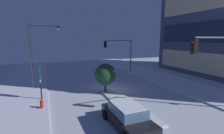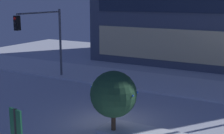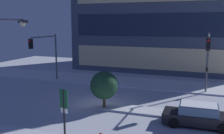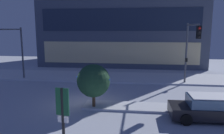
{
  "view_description": "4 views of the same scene",
  "coord_description": "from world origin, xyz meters",
  "px_view_note": "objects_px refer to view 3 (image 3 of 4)",
  "views": [
    {
      "loc": [
        16.73,
        -6.4,
        5.63
      ],
      "look_at": [
        -0.03,
        0.25,
        2.59
      ],
      "focal_mm": 27.07,
      "sensor_mm": 36.0,
      "label": 1
    },
    {
      "loc": [
        7.72,
        -13.71,
        6.43
      ],
      "look_at": [
        -0.48,
        0.83,
        2.88
      ],
      "focal_mm": 52.62,
      "sensor_mm": 36.0,
      "label": 2
    },
    {
      "loc": [
        8.05,
        -19.38,
        6.79
      ],
      "look_at": [
        0.32,
        1.5,
        3.05
      ],
      "focal_mm": 41.95,
      "sensor_mm": 36.0,
      "label": 3
    },
    {
      "loc": [
        3.43,
        -14.82,
        5.37
      ],
      "look_at": [
        1.44,
        1.51,
        2.51
      ],
      "focal_mm": 35.34,
      "sensor_mm": 36.0,
      "label": 4
    }
  ],
  "objects_px": {
    "traffic_light_corner_far_right": "(208,54)",
    "decorated_tree_median": "(104,85)",
    "street_lamp_arched": "(1,57)",
    "parking_info_sign": "(64,108)",
    "car_near": "(198,115)",
    "traffic_light_corner_far_left": "(46,49)"
  },
  "relations": [
    {
      "from": "parking_info_sign",
      "to": "street_lamp_arched",
      "type": "bearing_deg",
      "value": 99.16
    },
    {
      "from": "parking_info_sign",
      "to": "decorated_tree_median",
      "type": "height_order",
      "value": "parking_info_sign"
    },
    {
      "from": "car_near",
      "to": "parking_info_sign",
      "type": "height_order",
      "value": "parking_info_sign"
    },
    {
      "from": "traffic_light_corner_far_right",
      "to": "parking_info_sign",
      "type": "height_order",
      "value": "traffic_light_corner_far_right"
    },
    {
      "from": "traffic_light_corner_far_left",
      "to": "car_near",
      "type": "bearing_deg",
      "value": 67.41
    },
    {
      "from": "traffic_light_corner_far_right",
      "to": "decorated_tree_median",
      "type": "distance_m",
      "value": 10.0
    },
    {
      "from": "car_near",
      "to": "traffic_light_corner_far_left",
      "type": "height_order",
      "value": "traffic_light_corner_far_left"
    },
    {
      "from": "car_near",
      "to": "parking_info_sign",
      "type": "xyz_separation_m",
      "value": [
        -7.13,
        -5.2,
        1.29
      ]
    },
    {
      "from": "street_lamp_arched",
      "to": "decorated_tree_median",
      "type": "bearing_deg",
      "value": -31.47
    },
    {
      "from": "traffic_light_corner_far_right",
      "to": "street_lamp_arched",
      "type": "bearing_deg",
      "value": -43.53
    },
    {
      "from": "decorated_tree_median",
      "to": "street_lamp_arched",
      "type": "bearing_deg",
      "value": -124.24
    },
    {
      "from": "parking_info_sign",
      "to": "decorated_tree_median",
      "type": "xyz_separation_m",
      "value": [
        -0.07,
        6.25,
        -0.07
      ]
    },
    {
      "from": "decorated_tree_median",
      "to": "traffic_light_corner_far_left",
      "type": "bearing_deg",
      "value": 148.04
    },
    {
      "from": "traffic_light_corner_far_right",
      "to": "decorated_tree_median",
      "type": "bearing_deg",
      "value": -50.69
    },
    {
      "from": "street_lamp_arched",
      "to": "parking_info_sign",
      "type": "relative_size",
      "value": 2.29
    },
    {
      "from": "traffic_light_corner_far_right",
      "to": "parking_info_sign",
      "type": "distance_m",
      "value": 14.67
    },
    {
      "from": "car_near",
      "to": "decorated_tree_median",
      "type": "height_order",
      "value": "decorated_tree_median"
    },
    {
      "from": "traffic_light_corner_far_left",
      "to": "parking_info_sign",
      "type": "xyz_separation_m",
      "value": [
        9.42,
        -12.09,
        -1.91
      ]
    },
    {
      "from": "car_near",
      "to": "parking_info_sign",
      "type": "distance_m",
      "value": 8.92
    },
    {
      "from": "parking_info_sign",
      "to": "traffic_light_corner_far_right",
      "type": "bearing_deg",
      "value": -21.56
    },
    {
      "from": "car_near",
      "to": "street_lamp_arched",
      "type": "relative_size",
      "value": 0.66
    },
    {
      "from": "street_lamp_arched",
      "to": "traffic_light_corner_far_right",
      "type": "bearing_deg",
      "value": -40.77
    }
  ]
}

